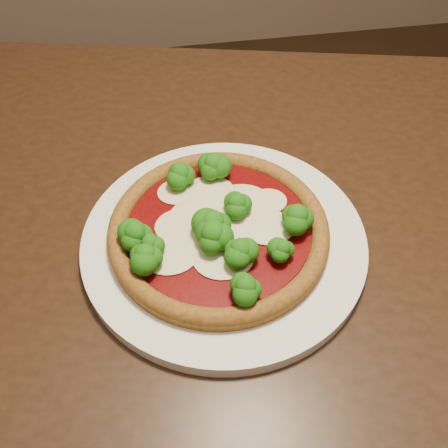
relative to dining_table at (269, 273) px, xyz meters
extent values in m
cube|color=black|center=(0.00, 0.00, 0.08)|extent=(1.26, 1.11, 0.04)
cylinder|color=black|center=(-0.39, 0.50, -0.30)|extent=(0.06, 0.06, 0.71)
cylinder|color=white|center=(-0.07, -0.01, 0.11)|extent=(0.36, 0.36, 0.02)
cylinder|color=brown|center=(-0.08, -0.01, 0.12)|extent=(0.27, 0.27, 0.01)
torus|color=brown|center=(-0.08, -0.01, 0.13)|extent=(0.27, 0.27, 0.02)
cylinder|color=#650405|center=(-0.08, -0.01, 0.13)|extent=(0.23, 0.23, 0.00)
ellipsoid|color=#EFE7BE|center=(-0.01, 0.02, 0.13)|extent=(0.05, 0.04, 0.00)
ellipsoid|color=#EFE7BE|center=(-0.08, 0.05, 0.13)|extent=(0.07, 0.06, 0.01)
ellipsoid|color=#EFE7BE|center=(-0.08, -0.06, 0.13)|extent=(0.07, 0.07, 0.01)
ellipsoid|color=#EFE7BE|center=(-0.02, -0.02, 0.13)|extent=(0.06, 0.06, 0.01)
ellipsoid|color=#EFE7BE|center=(-0.08, 0.00, 0.13)|extent=(0.11, 0.10, 0.01)
ellipsoid|color=#EFE7BE|center=(-0.04, 0.02, 0.13)|extent=(0.08, 0.07, 0.01)
ellipsoid|color=#EFE7BE|center=(-0.14, -0.04, 0.13)|extent=(0.07, 0.06, 0.01)
ellipsoid|color=#EFE7BE|center=(-0.12, 0.06, 0.13)|extent=(0.05, 0.05, 0.00)
ellipsoid|color=#EFE7BE|center=(-0.12, 0.00, 0.13)|extent=(0.06, 0.06, 0.01)
ellipsoid|color=#EFE7BE|center=(-0.01, 0.02, 0.13)|extent=(0.05, 0.04, 0.00)
ellipsoid|color=#288815|center=(-0.07, 0.08, 0.16)|extent=(0.05, 0.05, 0.04)
ellipsoid|color=#288815|center=(-0.09, -0.03, 0.16)|extent=(0.05, 0.05, 0.04)
ellipsoid|color=#288815|center=(-0.17, -0.06, 0.15)|extent=(0.04, 0.04, 0.04)
ellipsoid|color=#288815|center=(-0.06, -0.07, 0.15)|extent=(0.04, 0.04, 0.04)
ellipsoid|color=#288815|center=(-0.18, -0.02, 0.16)|extent=(0.05, 0.05, 0.04)
ellipsoid|color=#288815|center=(-0.11, 0.07, 0.15)|extent=(0.04, 0.04, 0.04)
ellipsoid|color=#288815|center=(-0.01, -0.07, 0.15)|extent=(0.03, 0.03, 0.03)
ellipsoid|color=#288815|center=(-0.06, -0.12, 0.15)|extent=(0.04, 0.04, 0.03)
ellipsoid|color=#288815|center=(-0.05, 0.00, 0.15)|extent=(0.04, 0.04, 0.04)
ellipsoid|color=#288815|center=(0.02, -0.03, 0.16)|extent=(0.05, 0.05, 0.04)
ellipsoid|color=#288815|center=(-0.09, -0.04, 0.16)|extent=(0.05, 0.05, 0.04)
ellipsoid|color=#288815|center=(-0.16, -0.04, 0.15)|extent=(0.03, 0.03, 0.03)
camera|label=1|loc=(-0.13, -0.40, 0.60)|focal=40.00mm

